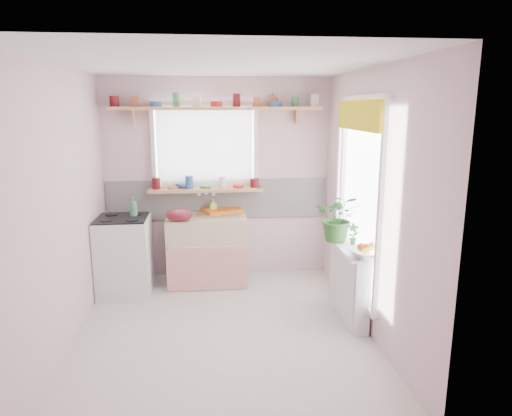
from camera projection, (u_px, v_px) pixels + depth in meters
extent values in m
plane|color=silver|center=(223.00, 331.00, 4.44)|extent=(3.20, 3.20, 0.00)
plane|color=white|center=(219.00, 64.00, 3.90)|extent=(3.20, 3.20, 0.00)
plane|color=beige|center=(218.00, 179.00, 5.72)|extent=(2.80, 0.00, 2.80)
plane|color=beige|center=(229.00, 265.00, 2.61)|extent=(2.80, 0.00, 2.80)
plane|color=beige|center=(63.00, 210.00, 4.03)|extent=(0.00, 3.20, 3.20)
plane|color=beige|center=(370.00, 203.00, 4.31)|extent=(0.00, 3.20, 3.20)
cube|color=white|center=(218.00, 199.00, 5.76)|extent=(2.74, 0.03, 0.50)
cube|color=#CE858C|center=(218.00, 214.00, 5.80)|extent=(2.74, 0.02, 0.12)
cube|color=white|center=(205.00, 147.00, 5.62)|extent=(1.20, 0.01, 1.00)
cube|color=white|center=(205.00, 148.00, 5.55)|extent=(1.15, 0.02, 0.95)
cube|color=white|center=(362.00, 199.00, 4.50)|extent=(0.01, 1.10, 1.90)
cube|color=gold|center=(358.00, 115.00, 4.32)|extent=(0.03, 1.20, 0.28)
cube|color=white|center=(208.00, 261.00, 5.63)|extent=(0.85, 0.55, 0.55)
cube|color=#E25642|center=(207.00, 269.00, 5.36)|extent=(0.95, 0.02, 0.53)
cube|color=beige|center=(207.00, 228.00, 5.54)|extent=(0.95, 0.55, 0.30)
cylinder|color=silver|center=(206.00, 192.00, 5.69)|extent=(0.03, 0.22, 0.03)
cube|color=white|center=(124.00, 257.00, 5.25)|extent=(0.58, 0.58, 0.90)
cube|color=black|center=(122.00, 218.00, 5.15)|extent=(0.56, 0.56, 0.02)
cylinder|color=black|center=(106.00, 220.00, 5.00)|extent=(0.14, 0.14, 0.01)
cylinder|color=black|center=(132.00, 220.00, 5.03)|extent=(0.14, 0.14, 0.01)
cylinder|color=black|center=(112.00, 214.00, 5.27)|extent=(0.14, 0.14, 0.01)
cylinder|color=black|center=(136.00, 214.00, 5.30)|extent=(0.14, 0.14, 0.01)
cube|color=white|center=(349.00, 282.00, 4.68)|extent=(0.15, 0.90, 0.75)
cube|color=white|center=(348.00, 247.00, 4.59)|extent=(0.22, 0.95, 0.03)
cube|color=tan|center=(206.00, 190.00, 5.61)|extent=(1.40, 0.22, 0.04)
cube|color=tan|center=(217.00, 108.00, 5.41)|extent=(2.52, 0.24, 0.04)
cylinder|color=#590F14|center=(114.00, 101.00, 5.27)|extent=(0.11, 0.11, 0.12)
cylinder|color=#A55133|center=(135.00, 101.00, 5.30)|extent=(0.11, 0.11, 0.12)
cylinder|color=#3359A5|center=(156.00, 104.00, 5.33)|extent=(0.11, 0.11, 0.06)
cylinder|color=#3F7F4C|center=(176.00, 101.00, 5.34)|extent=(0.11, 0.11, 0.12)
cylinder|color=silver|center=(196.00, 101.00, 5.37)|extent=(0.11, 0.11, 0.12)
cylinder|color=red|center=(217.00, 104.00, 5.40)|extent=(0.11, 0.11, 0.06)
cylinder|color=#590F14|center=(236.00, 101.00, 5.41)|extent=(0.11, 0.11, 0.12)
cylinder|color=#A55133|center=(256.00, 101.00, 5.44)|extent=(0.11, 0.11, 0.12)
cylinder|color=#3359A5|center=(276.00, 104.00, 5.47)|extent=(0.11, 0.11, 0.06)
cylinder|color=#3F7F4C|center=(295.00, 102.00, 5.48)|extent=(0.11, 0.11, 0.12)
cylinder|color=silver|center=(314.00, 102.00, 5.51)|extent=(0.11, 0.11, 0.12)
cylinder|color=#590F14|center=(155.00, 184.00, 5.54)|extent=(0.11, 0.11, 0.12)
cylinder|color=#A55133|center=(172.00, 184.00, 5.56)|extent=(0.11, 0.11, 0.12)
cylinder|color=#3359A5|center=(189.00, 186.00, 5.58)|extent=(0.11, 0.11, 0.06)
cylinder|color=#3F7F4C|center=(206.00, 183.00, 5.60)|extent=(0.11, 0.11, 0.12)
cylinder|color=silver|center=(223.00, 183.00, 5.62)|extent=(0.11, 0.11, 0.12)
cylinder|color=red|center=(239.00, 185.00, 5.64)|extent=(0.11, 0.11, 0.06)
cylinder|color=#590F14|center=(256.00, 182.00, 5.66)|extent=(0.11, 0.11, 0.12)
cube|color=orange|center=(222.00, 210.00, 5.71)|extent=(0.54, 0.48, 0.04)
ellipsoid|color=maroon|center=(179.00, 215.00, 5.26)|extent=(0.36, 0.36, 0.14)
imported|color=#2A5D25|center=(338.00, 218.00, 4.69)|extent=(0.56, 0.53, 0.50)
imported|color=silver|center=(367.00, 254.00, 4.20)|extent=(0.40, 0.40, 0.08)
imported|color=#356829|center=(353.00, 234.00, 4.60)|extent=(0.13, 0.10, 0.22)
imported|color=#E1F56C|center=(213.00, 205.00, 5.69)|extent=(0.09, 0.09, 0.17)
imported|color=#F2E2D1|center=(158.00, 184.00, 5.60)|extent=(0.15, 0.15, 0.09)
imported|color=#3765B5|center=(183.00, 185.00, 5.63)|extent=(0.23, 0.23, 0.06)
imported|color=#A45832|center=(273.00, 100.00, 5.51)|extent=(0.18, 0.18, 0.16)
imported|color=#448958|center=(133.00, 207.00, 5.19)|extent=(0.11, 0.11, 0.22)
sphere|color=#D64E12|center=(367.00, 248.00, 4.19)|extent=(0.08, 0.08, 0.08)
sphere|color=#D64E12|center=(373.00, 246.00, 4.22)|extent=(0.08, 0.08, 0.08)
sphere|color=#D64E12|center=(361.00, 247.00, 4.20)|extent=(0.08, 0.08, 0.08)
cylinder|color=#FAF436|center=(371.00, 248.00, 4.14)|extent=(0.18, 0.04, 0.10)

